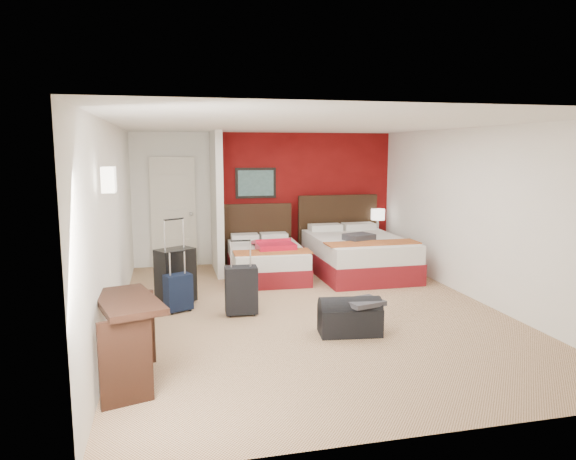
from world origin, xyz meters
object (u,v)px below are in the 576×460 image
object	(u,v)px
suitcase_black	(176,277)
suitcase_charcoal	(241,292)
bed_right	(358,255)
table_lamp	(378,221)
duffel_bag	(350,319)
suitcase_navy	(178,294)
nightstand	(377,247)
red_suitcase_open	(273,244)
bed_left	(267,262)
desk	(129,342)

from	to	relation	value
suitcase_black	suitcase_charcoal	xyz separation A→B (m)	(0.84, -0.71, -0.07)
bed_right	table_lamp	xyz separation A→B (m)	(0.79, 1.02, 0.45)
bed_right	duffel_bag	xyz separation A→B (m)	(-1.18, -2.88, -0.14)
suitcase_charcoal	suitcase_navy	distance (m)	0.88
bed_right	suitcase_black	size ratio (longest dim) A/B	2.84
table_lamp	suitcase_charcoal	distance (m)	4.28
suitcase_navy	table_lamp	bearing A→B (deg)	10.30
nightstand	duffel_bag	xyz separation A→B (m)	(-1.97, -3.90, -0.08)
suitcase_black	red_suitcase_open	bearing A→B (deg)	3.44
bed_left	duffel_bag	world-z (taller)	bed_left
duffel_bag	suitcase_navy	bearing A→B (deg)	152.71
suitcase_black	desk	size ratio (longest dim) A/B	0.77
suitcase_black	bed_right	bearing A→B (deg)	-11.97
table_lamp	desk	xyz separation A→B (m)	(-4.43, -4.71, -0.36)
suitcase_navy	duffel_bag	bearing A→B (deg)	-57.04
suitcase_black	desk	bearing A→B (deg)	-132.20
duffel_bag	desk	world-z (taller)	desk
table_lamp	suitcase_navy	distance (m)	4.73
red_suitcase_open	duffel_bag	bearing A→B (deg)	-85.70
nightstand	duffel_bag	size ratio (longest dim) A/B	0.74
nightstand	bed_right	bearing A→B (deg)	-126.55
red_suitcase_open	desk	distance (m)	4.28
red_suitcase_open	suitcase_navy	distance (m)	2.28
bed_right	suitcase_black	xyz separation A→B (m)	(-3.17, -1.15, 0.06)
bed_left	suitcase_charcoal	size ratio (longest dim) A/B	2.83
suitcase_navy	desk	world-z (taller)	desk
bed_right	table_lamp	size ratio (longest dim) A/B	4.51
bed_left	suitcase_charcoal	xyz separation A→B (m)	(-0.72, -1.98, 0.05)
bed_left	nightstand	xyz separation A→B (m)	(2.41, 0.89, 0.00)
duffel_bag	suitcase_black	bearing A→B (deg)	146.08
bed_left	red_suitcase_open	size ratio (longest dim) A/B	2.05
nightstand	table_lamp	world-z (taller)	table_lamp
bed_right	suitcase_navy	bearing A→B (deg)	-154.23
table_lamp	suitcase_navy	xyz separation A→B (m)	(-3.94, -2.55, -0.54)
nightstand	suitcase_black	distance (m)	4.52
nightstand	suitcase_charcoal	bearing A→B (deg)	-136.05
bed_right	duffel_bag	distance (m)	3.12
suitcase_charcoal	desk	size ratio (longest dim) A/B	0.63
bed_left	red_suitcase_open	bearing A→B (deg)	-42.58
red_suitcase_open	bed_right	bearing A→B (deg)	-3.24
suitcase_navy	duffel_bag	size ratio (longest dim) A/B	0.67
nightstand	suitcase_navy	xyz separation A→B (m)	(-3.94, -2.55, -0.03)
red_suitcase_open	desk	xyz separation A→B (m)	(-2.12, -3.72, -0.17)
bed_right	desk	bearing A→B (deg)	-134.74
suitcase_navy	desk	distance (m)	2.22
desk	red_suitcase_open	bearing A→B (deg)	43.85
table_lamp	suitcase_charcoal	size ratio (longest dim) A/B	0.78
suitcase_charcoal	suitcase_navy	bearing A→B (deg)	160.30
nightstand	suitcase_navy	size ratio (longest dim) A/B	1.10
bed_left	table_lamp	world-z (taller)	table_lamp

